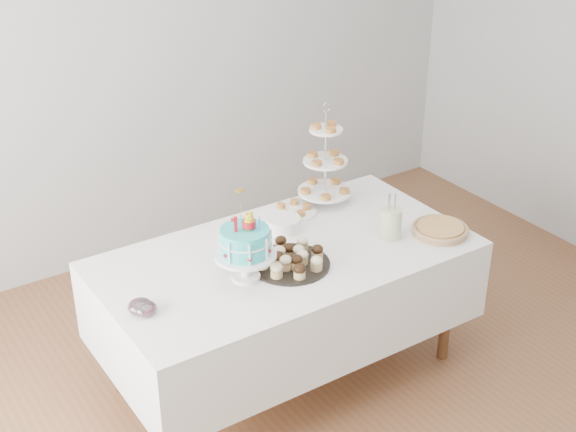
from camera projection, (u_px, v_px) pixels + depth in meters
floor at (317, 403)px, 4.22m from camera, size 5.00×5.00×0.00m
walls at (322, 169)px, 3.59m from camera, size 5.04×4.04×2.70m
table at (286, 290)px, 4.19m from camera, size 1.92×1.02×0.77m
birthday_cake at (245, 256)px, 3.81m from camera, size 0.30×0.30×0.46m
cupcake_tray at (290, 257)px, 3.95m from camera, size 0.40×0.40×0.09m
pie at (440, 229)px, 4.25m from camera, size 0.30×0.30×0.05m
tiered_stand at (325, 162)px, 4.49m from camera, size 0.31×0.31×0.60m
plate_stack at (283, 224)px, 4.28m from camera, size 0.19×0.19×0.07m
pastry_plate at (294, 209)px, 4.47m from camera, size 0.26×0.26×0.04m
jam_bowl_a at (145, 309)px, 3.58m from camera, size 0.11×0.11×0.06m
jam_bowl_b at (140, 307)px, 3.59m from camera, size 0.11×0.11×0.07m
utensil_pitcher at (391, 222)px, 4.19m from camera, size 0.12×0.11×0.25m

